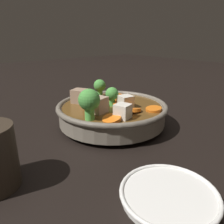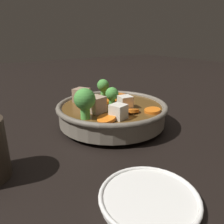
% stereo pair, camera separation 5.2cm
% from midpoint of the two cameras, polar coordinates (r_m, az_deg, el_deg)
% --- Properties ---
extents(ground_plane, '(3.00, 3.00, 0.00)m').
position_cam_midpoint_polar(ground_plane, '(0.53, -2.80, -3.47)').
color(ground_plane, black).
extents(stirfry_bowl, '(0.26, 0.26, 0.11)m').
position_cam_midpoint_polar(stirfry_bowl, '(0.51, -3.04, 0.25)').
color(stirfry_bowl, slate).
rests_on(stirfry_bowl, ground_plane).
extents(side_saucer, '(0.13, 0.13, 0.01)m').
position_cam_midpoint_polar(side_saucer, '(0.31, 9.74, -20.69)').
color(side_saucer, white).
rests_on(side_saucer, ground_plane).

